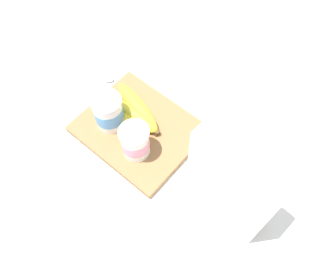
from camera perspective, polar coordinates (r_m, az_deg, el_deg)
The scene contains 7 objects.
ground_plane at distance 0.91m, azimuth -4.87°, elevation 1.42°, with size 2.40×2.40×0.00m, color silver.
cutting_board at distance 0.90m, azimuth -4.91°, elevation 1.74°, with size 0.29×0.24×0.02m, color olive.
cereal_box at distance 0.71m, azimuth 10.73°, elevation -7.09°, with size 0.19×0.07×0.26m, color white.
yogurt_cup_front at distance 0.82m, azimuth -5.43°, elevation -0.30°, with size 0.07×0.07×0.09m.
yogurt_cup_back at distance 0.87m, azimuth -9.80°, elevation 4.57°, with size 0.08×0.08×0.10m.
banana_bunch at distance 0.89m, azimuth -5.92°, elevation 4.44°, with size 0.19×0.14×0.04m.
spoon at distance 1.02m, azimuth -11.27°, elevation 10.44°, with size 0.13×0.05×0.01m.
Camera 1 is at (-0.35, 0.30, 0.78)m, focal length 36.84 mm.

